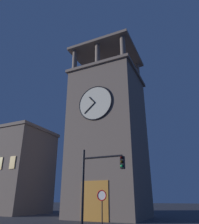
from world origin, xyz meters
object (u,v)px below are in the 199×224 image
at_px(clocktower, 109,136).
at_px(no_horn_sign, 102,199).
at_px(adjacent_wing_building, 4,171).
at_px(traffic_signal_near, 96,178).

height_order(clocktower, no_horn_sign, clocktower).
height_order(adjacent_wing_building, traffic_signal_near, adjacent_wing_building).
xyz_separation_m(traffic_signal_near, no_horn_sign, (1.02, -3.08, -1.18)).
distance_m(traffic_signal_near, no_horn_sign, 3.45).
xyz_separation_m(clocktower, no_horn_sign, (-3.74, 10.58, -7.81)).
height_order(traffic_signal_near, no_horn_sign, traffic_signal_near).
bearing_deg(no_horn_sign, traffic_signal_near, 108.36).
xyz_separation_m(adjacent_wing_building, no_horn_sign, (-23.73, 11.94, -4.44)).
height_order(clocktower, adjacent_wing_building, clocktower).
distance_m(adjacent_wing_building, no_horn_sign, 26.93).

